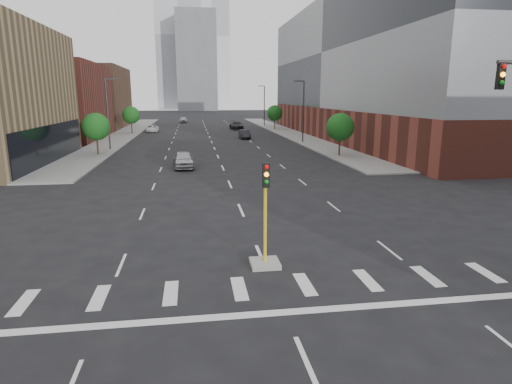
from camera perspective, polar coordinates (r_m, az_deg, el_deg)
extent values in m
cube|color=gray|center=(82.79, -16.97, 7.45)|extent=(5.00, 92.00, 0.15)
cube|color=gray|center=(83.80, 3.96, 8.03)|extent=(5.00, 92.00, 0.15)
cube|color=brown|center=(77.62, -27.44, 10.65)|extent=(20.00, 22.00, 12.00)
cube|color=brown|center=(102.60, -22.80, 11.55)|extent=(20.00, 24.00, 13.00)
cube|color=brown|center=(75.06, 17.34, 8.79)|extent=(24.00, 70.00, 5.00)
cube|color=slate|center=(75.21, 17.92, 17.16)|extent=(24.00, 70.00, 17.00)
cube|color=#B2B7BC|center=(229.37, -10.22, 19.62)|extent=(22.00, 22.00, 70.00)
cube|color=#B2B7BC|center=(269.92, -5.96, 19.75)|extent=(20.00, 20.00, 80.00)
cube|color=slate|center=(208.15, -7.94, 16.81)|extent=(18.00, 18.00, 44.00)
cube|color=#999993|center=(18.19, 1.20, -9.50)|extent=(1.20, 1.20, 0.20)
cylinder|color=gold|center=(17.62, 1.22, -4.38)|extent=(0.14, 0.14, 3.20)
cube|color=black|center=(16.94, 1.36, 2.25)|extent=(0.28, 0.18, 1.00)
sphere|color=red|center=(16.78, 1.42, 3.36)|extent=(0.18, 0.18, 0.18)
sphere|color=orange|center=(16.83, 1.42, 2.35)|extent=(0.18, 0.18, 0.18)
sphere|color=#0C7F19|center=(16.89, 1.41, 1.35)|extent=(0.18, 0.18, 0.18)
cube|color=black|center=(19.00, 29.83, 13.27)|extent=(0.28, 0.18, 1.00)
sphere|color=red|center=(18.92, 30.18, 14.31)|extent=(0.18, 0.18, 0.18)
sphere|color=orange|center=(18.91, 30.07, 13.41)|extent=(0.18, 0.18, 0.18)
sphere|color=#0C7F19|center=(18.90, 29.97, 12.50)|extent=(0.18, 0.18, 0.18)
cylinder|color=#2D2D30|center=(64.74, 6.33, 10.51)|extent=(0.20, 0.20, 9.00)
cube|color=#2D2D30|center=(64.52, 5.72, 14.51)|extent=(1.40, 0.22, 0.15)
cylinder|color=#2D2D30|center=(98.98, 1.12, 11.35)|extent=(0.20, 0.20, 9.00)
cube|color=#2D2D30|center=(98.84, 0.66, 13.95)|extent=(1.40, 0.22, 0.15)
cylinder|color=#2D2D30|center=(58.63, -19.16, 9.66)|extent=(0.20, 0.20, 9.00)
cube|color=#2D2D30|center=(58.47, -18.69, 14.11)|extent=(1.40, 0.22, 0.15)
cylinder|color=#382619|center=(54.10, -20.36, 5.66)|extent=(0.20, 0.20, 1.75)
sphere|color=#154F19|center=(53.89, -20.56, 8.16)|extent=(3.20, 3.20, 3.20)
cylinder|color=#382619|center=(83.56, -16.23, 8.19)|extent=(0.20, 0.20, 1.75)
sphere|color=#154F19|center=(83.42, -16.33, 9.82)|extent=(3.20, 3.20, 3.20)
cylinder|color=#382619|center=(50.83, 11.06, 5.81)|extent=(0.20, 0.20, 1.75)
sphere|color=#154F19|center=(50.61, 11.17, 8.48)|extent=(3.20, 3.20, 3.20)
cylinder|color=#382619|center=(89.39, 2.50, 8.95)|extent=(0.20, 0.20, 1.75)
sphere|color=#154F19|center=(89.27, 2.52, 10.47)|extent=(3.20, 3.20, 3.20)
imported|color=#B3B1B6|center=(42.71, -9.66, 4.28)|extent=(2.20, 4.86, 1.62)
imported|color=black|center=(70.88, -1.56, 7.70)|extent=(1.62, 4.38, 1.43)
imported|color=silver|center=(85.69, -13.65, 8.20)|extent=(2.25, 4.84, 1.34)
imported|color=black|center=(90.34, -2.64, 8.87)|extent=(2.73, 5.88, 1.66)
imported|color=#B6B5BA|center=(113.84, -9.67, 9.48)|extent=(1.83, 4.56, 1.55)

